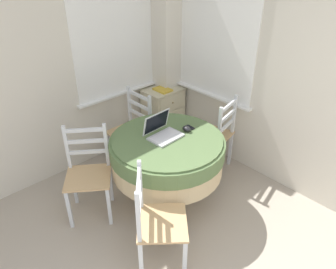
{
  "coord_description": "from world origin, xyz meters",
  "views": [
    {
      "loc": [
        -0.69,
        -0.23,
        2.42
      ],
      "look_at": [
        1.28,
        1.9,
        0.69
      ],
      "focal_mm": 35.0,
      "sensor_mm": 36.0,
      "label": 1
    }
  ],
  "objects": [
    {
      "name": "laptop",
      "position": [
        1.13,
        1.82,
        0.82
      ],
      "size": [
        0.33,
        0.28,
        0.23
      ],
      "color": "silver",
      "rests_on": "round_dining_table"
    },
    {
      "name": "corner_room_shell",
      "position": [
        1.33,
        1.91,
        1.28
      ],
      "size": [
        4.53,
        4.84,
        2.55
      ],
      "color": "beige",
      "rests_on": "ground_plane"
    },
    {
      "name": "dining_chair_near_back_window",
      "position": [
        1.28,
        2.53,
        0.46
      ],
      "size": [
        0.41,
        0.44,
        0.94
      ],
      "color": "tan",
      "rests_on": "ground_plane"
    },
    {
      "name": "corner_cabinet",
      "position": [
        1.98,
        2.75,
        0.37
      ],
      "size": [
        0.51,
        0.4,
        0.74
      ],
      "color": "beige",
      "rests_on": "ground_plane"
    },
    {
      "name": "dining_chair_camera_near",
      "position": [
        0.53,
        1.23,
        0.46
      ],
      "size": [
        0.58,
        0.58,
        0.94
      ],
      "color": "tan",
      "rests_on": "ground_plane"
    },
    {
      "name": "book_on_cabinet",
      "position": [
        1.94,
        2.71,
        0.75
      ],
      "size": [
        0.16,
        0.23,
        0.02
      ],
      "color": "gold",
      "rests_on": "corner_cabinet"
    },
    {
      "name": "dining_chair_left_flank",
      "position": [
        0.46,
        2.16,
        0.46
      ],
      "size": [
        0.58,
        0.58,
        0.94
      ],
      "color": "tan",
      "rests_on": "ground_plane"
    },
    {
      "name": "computer_mouse",
      "position": [
        1.37,
        1.72,
        0.8
      ],
      "size": [
        0.06,
        0.1,
        0.05
      ],
      "color": "black",
      "rests_on": "round_dining_table"
    },
    {
      "name": "dining_chair_near_right_window",
      "position": [
        1.93,
        1.79,
        0.46
      ],
      "size": [
        0.5,
        0.48,
        0.94
      ],
      "color": "tan",
      "rests_on": "ground_plane"
    },
    {
      "name": "cell_phone",
      "position": [
        1.45,
        1.75,
        0.78
      ],
      "size": [
        0.05,
        0.11,
        0.01
      ],
      "color": "black",
      "rests_on": "round_dining_table"
    },
    {
      "name": "round_dining_table",
      "position": [
        1.13,
        1.75,
        0.61
      ],
      "size": [
        1.13,
        1.13,
        0.77
      ],
      "color": "#4C3D2D",
      "rests_on": "ground_plane"
    }
  ]
}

